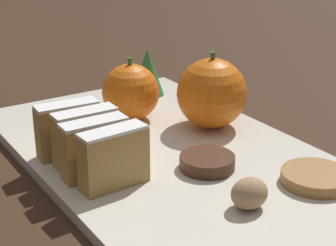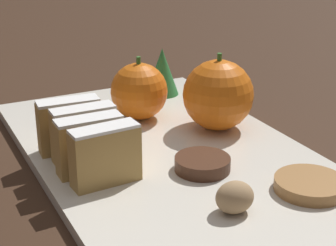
# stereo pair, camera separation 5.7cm
# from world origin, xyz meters

# --- Properties ---
(ground_plane) EXTENTS (6.00, 6.00, 0.00)m
(ground_plane) POSITION_xyz_m (0.00, 0.00, 0.00)
(ground_plane) COLOR #382316
(serving_platter) EXTENTS (0.27, 0.44, 0.01)m
(serving_platter) POSITION_xyz_m (0.00, 0.00, 0.01)
(serving_platter) COLOR silver
(serving_platter) RESTS_ON ground_plane
(stollen_slice_front) EXTENTS (0.06, 0.03, 0.06)m
(stollen_slice_front) POSITION_xyz_m (-0.08, -0.04, 0.04)
(stollen_slice_front) COLOR tan
(stollen_slice_front) RESTS_ON serving_platter
(stollen_slice_second) EXTENTS (0.06, 0.02, 0.06)m
(stollen_slice_second) POSITION_xyz_m (-0.09, -0.01, 0.04)
(stollen_slice_second) COLOR tan
(stollen_slice_second) RESTS_ON serving_platter
(stollen_slice_third) EXTENTS (0.06, 0.02, 0.06)m
(stollen_slice_third) POSITION_xyz_m (-0.08, 0.02, 0.04)
(stollen_slice_third) COLOR tan
(stollen_slice_third) RESTS_ON serving_platter
(stollen_slice_fourth) EXTENTS (0.06, 0.03, 0.06)m
(stollen_slice_fourth) POSITION_xyz_m (-0.09, 0.04, 0.04)
(stollen_slice_fourth) COLOR tan
(stollen_slice_fourth) RESTS_ON serving_platter
(orange_near) EXTENTS (0.08, 0.08, 0.09)m
(orange_near) POSITION_xyz_m (0.08, 0.03, 0.05)
(orange_near) COLOR orange
(orange_near) RESTS_ON serving_platter
(orange_far) EXTENTS (0.07, 0.07, 0.07)m
(orange_far) POSITION_xyz_m (0.01, 0.10, 0.05)
(orange_far) COLOR orange
(orange_far) RESTS_ON serving_platter
(walnut) EXTENTS (0.03, 0.03, 0.03)m
(walnut) POSITION_xyz_m (-0.01, -0.14, 0.03)
(walnut) COLOR tan
(walnut) RESTS_ON serving_platter
(chocolate_cookie) EXTENTS (0.05, 0.05, 0.01)m
(chocolate_cookie) POSITION_xyz_m (0.01, -0.06, 0.02)
(chocolate_cookie) COLOR #472819
(chocolate_cookie) RESTS_ON serving_platter
(gingerbread_cookie) EXTENTS (0.06, 0.06, 0.01)m
(gingerbread_cookie) POSITION_xyz_m (0.07, -0.13, 0.02)
(gingerbread_cookie) COLOR #A3703D
(gingerbread_cookie) RESTS_ON serving_platter
(evergreen_sprig) EXTENTS (0.04, 0.04, 0.06)m
(evergreen_sprig) POSITION_xyz_m (0.07, 0.16, 0.04)
(evergreen_sprig) COLOR #2D7538
(evergreen_sprig) RESTS_ON serving_platter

